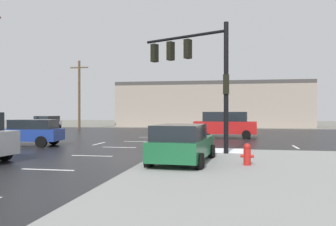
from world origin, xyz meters
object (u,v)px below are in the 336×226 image
sedan_white (45,123)px  sedan_blue (26,132)px  traffic_signal_mast (198,66)px  suv_red (225,124)px  utility_pole_distant (79,93)px  fire_hydrant (247,154)px  sedan_green (182,144)px

sedan_white → sedan_blue: same height
traffic_signal_mast → suv_red: bearing=-69.4°
sedan_white → utility_pole_distant: 6.13m
fire_hydrant → sedan_white: 29.39m
sedan_blue → utility_pole_distant: utility_pole_distant is taller
suv_red → utility_pole_distant: (-17.26, 11.05, 3.14)m
suv_red → traffic_signal_mast: bearing=-92.2°
traffic_signal_mast → utility_pole_distant: utility_pole_distant is taller
suv_red → fire_hydrant: bearing=-82.3°
suv_red → sedan_green: suv_red is taller
traffic_signal_mast → sedan_white: 25.06m
sedan_blue → sedan_green: bearing=144.1°
sedan_white → suv_red: suv_red is taller
sedan_blue → fire_hydrant: bearing=147.9°
sedan_white → suv_red: bearing=72.7°
sedan_white → traffic_signal_mast: bearing=47.0°
traffic_signal_mast → utility_pole_distant: (-16.17, 22.03, -0.09)m
sedan_blue → traffic_signal_mast: bearing=163.3°
traffic_signal_mast → sedan_blue: bearing=15.5°
traffic_signal_mast → fire_hydrant: size_ratio=7.67×
sedan_white → suv_red: (18.97, -6.23, 0.24)m
suv_red → utility_pole_distant: 20.74m
sedan_green → suv_red: bearing=-0.9°
suv_red → sedan_green: (-1.29, -14.92, -0.24)m
sedan_white → fire_hydrant: bearing=44.0°
sedan_white → sedan_blue: size_ratio=0.98×
sedan_white → sedan_blue: 16.94m
fire_hydrant → sedan_blue: bearing=153.9°
fire_hydrant → utility_pole_distant: bearing=125.0°
utility_pole_distant → sedan_blue: bearing=-74.2°
utility_pole_distant → sedan_green: bearing=-58.4°
fire_hydrant → utility_pole_distant: size_ratio=0.10×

